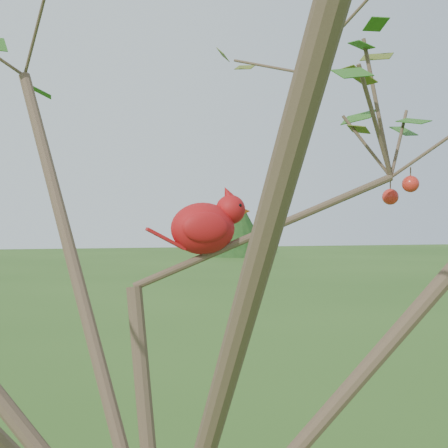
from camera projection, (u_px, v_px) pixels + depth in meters
name	position (u px, v px, depth m)	size (l,w,h in m)	color
crabapple_tree	(175.00, 209.00, 1.14)	(2.35, 2.05, 2.95)	#463226
cardinal	(206.00, 226.00, 1.27)	(0.24, 0.13, 0.17)	red
distant_trees	(71.00, 233.00, 24.71)	(38.44, 14.78, 3.34)	#463226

